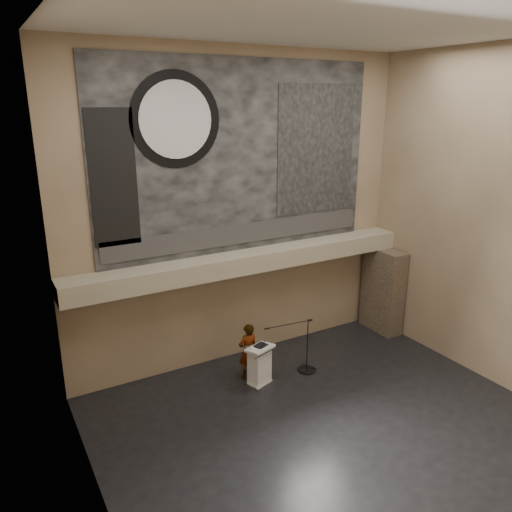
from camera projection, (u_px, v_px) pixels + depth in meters
floor at (325, 424)px, 11.53m from camera, size 10.00×10.00×0.00m
ceiling at (344, 22)px, 9.00m from camera, size 10.00×10.00×0.00m
wall_back at (241, 212)px, 13.58m from camera, size 10.00×0.02×8.50m
wall_front at (512, 317)px, 6.95m from camera, size 10.00×0.02×8.50m
wall_left at (83, 291)px, 7.89m from camera, size 0.02×8.00×8.50m
wall_right at (490, 220)px, 12.63m from camera, size 0.02×8.00×8.50m
soffit at (249, 261)px, 13.63m from camera, size 10.00×0.80×0.50m
sprinkler_left at (196, 281)px, 12.92m from camera, size 0.04×0.04×0.06m
sprinkler_right at (306, 261)px, 14.58m from camera, size 0.04×0.04×0.06m
banner at (241, 158)px, 13.12m from camera, size 8.00×0.05×5.00m
banner_text_strip at (243, 234)px, 13.70m from camera, size 7.76×0.02×0.55m
banner_clock_rim at (176, 120)px, 11.94m from camera, size 2.30×0.02×2.30m
banner_clock_face at (176, 120)px, 11.92m from camera, size 1.84×0.02×1.84m
banner_building_print at (316, 150)px, 14.20m from camera, size 2.60×0.02×3.60m
banner_brick_print at (113, 179)px, 11.57m from camera, size 1.10×0.02×3.20m
stone_pier at (383, 290)px, 15.94m from camera, size 0.60×1.40×2.70m
lectern at (259, 366)px, 12.96m from camera, size 0.81×0.68×1.13m
binder at (261, 346)px, 12.82m from camera, size 0.39×0.35×0.04m
papers at (255, 349)px, 12.68m from camera, size 0.25×0.33×0.00m
speaker_person at (248, 351)px, 13.25m from camera, size 0.58×0.39×1.55m
mic_stand at (305, 363)px, 13.72m from camera, size 1.54×0.52×1.54m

